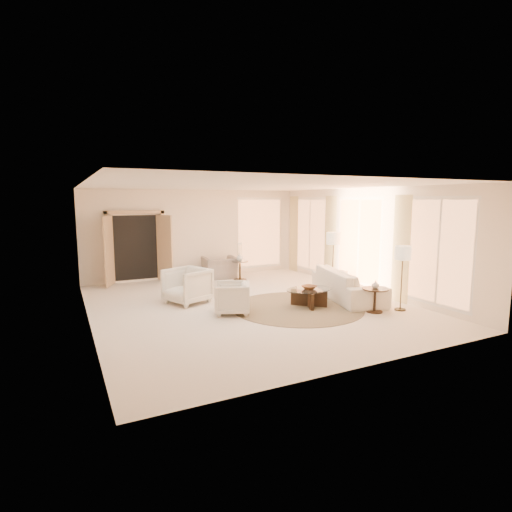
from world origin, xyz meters
name	(u,v)px	position (x,y,z in m)	size (l,w,h in m)	color
room	(248,247)	(0.00, 0.00, 1.40)	(7.04, 8.04, 2.83)	silver
windows_right	(361,241)	(3.45, 0.10, 1.35)	(0.10, 6.40, 2.40)	#F4A061
window_back_corner	(260,233)	(2.30, 3.95, 1.35)	(1.70, 0.10, 2.40)	#F4A061
curtains_right	(339,240)	(3.40, 1.00, 1.30)	(0.06, 5.20, 2.60)	beige
french_doors	(136,248)	(-1.90, 3.82, 1.07)	(1.95, 0.66, 2.16)	tan
area_rug	(297,307)	(0.91, -0.73, 0.01)	(3.05, 3.05, 0.01)	#433626
sofa	(348,284)	(2.52, -0.54, 0.37)	(2.53, 0.99, 0.74)	white
armchair_left	(187,284)	(-1.25, 0.82, 0.47)	(0.91, 0.85, 0.94)	white
armchair_right	(232,296)	(-0.63, -0.49, 0.38)	(0.74, 0.69, 0.76)	white
accent_chair	(220,264)	(0.59, 3.40, 0.45)	(1.03, 0.67, 0.90)	gray
coffee_table	(309,295)	(1.22, -0.76, 0.26)	(1.35, 1.35, 0.42)	black
end_table	(375,296)	(2.26, -1.80, 0.37)	(0.57, 0.57, 0.54)	black
side_table	(240,268)	(1.03, 2.80, 0.37)	(0.52, 0.52, 0.61)	#2C2519
floor_lamp_near	(333,241)	(2.90, 0.58, 1.35)	(0.38, 0.38, 1.58)	#2C2519
floor_lamp_far	(403,256)	(2.89, -1.94, 1.25)	(0.35, 0.35, 1.46)	#2C2519
bowl	(309,287)	(1.22, -0.76, 0.46)	(0.33, 0.33, 0.08)	brown
end_vase	(375,285)	(2.26, -1.80, 0.63)	(0.17, 0.17, 0.18)	silver
side_vase	(240,257)	(1.03, 2.80, 0.72)	(0.23, 0.23, 0.24)	silver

